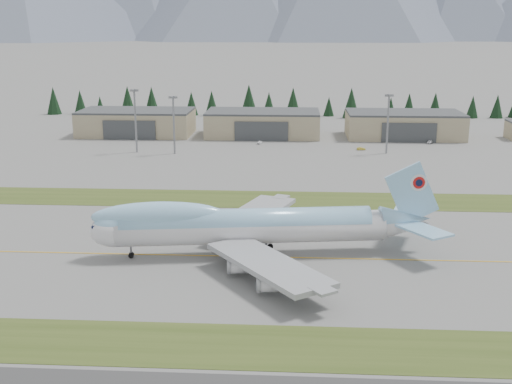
# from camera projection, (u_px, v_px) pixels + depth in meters

# --- Properties ---
(ground) EXTENTS (7000.00, 7000.00, 0.00)m
(ground) POSITION_uv_depth(u_px,v_px,m) (300.00, 258.00, 131.08)
(ground) COLOR slate
(ground) RESTS_ON ground
(grass_strip_near) EXTENTS (400.00, 14.00, 0.08)m
(grass_strip_near) POSITION_uv_depth(u_px,v_px,m) (302.00, 348.00, 94.36)
(grass_strip_near) COLOR #384B1B
(grass_strip_near) RESTS_ON ground
(grass_strip_far) EXTENTS (400.00, 18.00, 0.08)m
(grass_strip_far) POSITION_uv_depth(u_px,v_px,m) (299.00, 200.00, 174.56)
(grass_strip_far) COLOR #384B1B
(grass_strip_far) RESTS_ON ground
(taxiway_line_main) EXTENTS (400.00, 0.40, 0.02)m
(taxiway_line_main) POSITION_uv_depth(u_px,v_px,m) (300.00, 258.00, 131.08)
(taxiway_line_main) COLOR gold
(taxiway_line_main) RESTS_ON ground
(boeing_747_freighter) EXTENTS (73.10, 62.30, 19.18)m
(boeing_747_freighter) POSITION_uv_depth(u_px,v_px,m) (247.00, 225.00, 131.43)
(boeing_747_freighter) COLOR silver
(boeing_747_freighter) RESTS_ON ground
(hangar_left) EXTENTS (48.00, 26.60, 10.80)m
(hangar_left) POSITION_uv_depth(u_px,v_px,m) (137.00, 122.00, 278.57)
(hangar_left) COLOR gray
(hangar_left) RESTS_ON ground
(hangar_center) EXTENTS (48.00, 26.60, 10.80)m
(hangar_center) POSITION_uv_depth(u_px,v_px,m) (263.00, 123.00, 275.42)
(hangar_center) COLOR gray
(hangar_center) RESTS_ON ground
(hangar_right) EXTENTS (48.00, 26.60, 10.80)m
(hangar_right) POSITION_uv_depth(u_px,v_px,m) (404.00, 125.00, 271.99)
(hangar_right) COLOR gray
(hangar_right) RESTS_ON ground
(floodlight_masts) EXTENTS (165.42, 8.38, 23.42)m
(floodlight_masts) POSITION_uv_depth(u_px,v_px,m) (316.00, 112.00, 233.81)
(floodlight_masts) COLOR gray
(floodlight_masts) RESTS_ON ground
(service_vehicle_a) EXTENTS (2.19, 3.64, 1.16)m
(service_vehicle_a) POSITION_uv_depth(u_px,v_px,m) (259.00, 144.00, 257.74)
(service_vehicle_a) COLOR white
(service_vehicle_a) RESTS_ON ground
(service_vehicle_b) EXTENTS (3.53, 1.67, 1.12)m
(service_vehicle_b) POSITION_uv_depth(u_px,v_px,m) (361.00, 150.00, 244.78)
(service_vehicle_b) COLOR gold
(service_vehicle_b) RESTS_ON ground
(service_vehicle_c) EXTENTS (3.13, 4.67, 1.26)m
(service_vehicle_c) POSITION_uv_depth(u_px,v_px,m) (430.00, 144.00, 258.45)
(service_vehicle_c) COLOR silver
(service_vehicle_c) RESTS_ON ground
(conifer_belt) EXTENTS (272.59, 16.35, 16.85)m
(conifer_belt) POSITION_uv_depth(u_px,v_px,m) (287.00, 103.00, 335.50)
(conifer_belt) COLOR black
(conifer_belt) RESTS_ON ground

